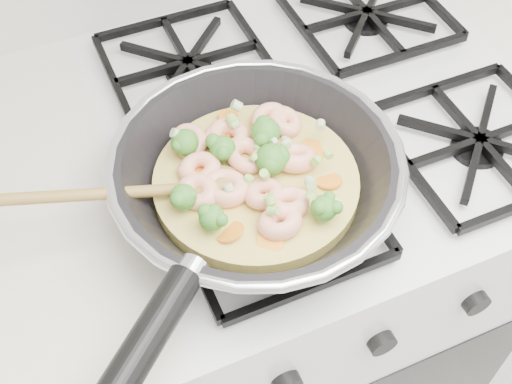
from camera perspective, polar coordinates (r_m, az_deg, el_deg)
name	(u,v)px	position (r m, az deg, el deg)	size (l,w,h in m)	color
stove	(307,274)	(1.29, 4.37, -7.01)	(0.60, 0.60, 0.92)	white
skillet	(252,177)	(0.78, -0.34, 1.27)	(0.52, 0.42, 0.11)	black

